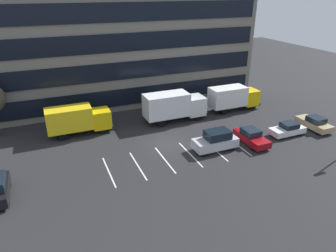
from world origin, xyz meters
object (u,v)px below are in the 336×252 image
(box_truck_yellow, at_px, (233,97))
(box_truck_white, at_px, (174,105))
(box_truck_yellow_all, at_px, (78,119))
(sedan_tan, at_px, (314,123))
(sedan_maroon, at_px, (251,137))
(sedan_white, at_px, (288,129))
(suv_silver, at_px, (216,141))

(box_truck_yellow, relative_size, box_truck_white, 0.90)
(box_truck_white, bearing_deg, box_truck_yellow_all, 176.53)
(box_truck_yellow, height_order, sedan_tan, box_truck_yellow)
(box_truck_yellow_all, relative_size, sedan_maroon, 1.63)
(sedan_maroon, bearing_deg, sedan_tan, 1.13)
(box_truck_yellow_all, relative_size, sedan_white, 1.75)
(sedan_maroon, height_order, suv_silver, suv_silver)
(sedan_white, xyz_separation_m, sedan_tan, (4.13, 0.09, 0.04))
(box_truck_yellow, relative_size, sedan_maroon, 1.63)
(box_truck_white, bearing_deg, sedan_white, -40.22)
(box_truck_white, xyz_separation_m, sedan_maroon, (5.30, -8.89, -1.33))
(box_truck_white, distance_m, sedan_tan, 17.00)
(box_truck_white, height_order, suv_silver, box_truck_white)
(box_truck_yellow_all, height_order, sedan_maroon, box_truck_yellow_all)
(suv_silver, bearing_deg, box_truck_white, 96.55)
(box_truck_yellow, height_order, sedan_maroon, box_truck_yellow)
(sedan_maroon, bearing_deg, suv_silver, 176.35)
(box_truck_yellow_all, xyz_separation_m, suv_silver, (12.65, -9.32, -0.86))
(box_truck_yellow_all, height_order, box_truck_white, box_truck_white)
(box_truck_yellow, xyz_separation_m, sedan_maroon, (-3.72, -9.24, -1.14))
(box_truck_yellow, relative_size, suv_silver, 1.55)
(box_truck_white, relative_size, sedan_tan, 1.82)
(box_truck_yellow_all, distance_m, box_truck_yellow, 20.68)
(box_truck_yellow, distance_m, suv_silver, 12.06)
(box_truck_yellow_all, bearing_deg, box_truck_white, -3.47)
(box_truck_yellow_all, distance_m, sedan_white, 24.06)
(box_truck_white, height_order, sedan_white, box_truck_white)
(box_truck_white, relative_size, sedan_white, 1.93)
(suv_silver, height_order, sedan_tan, suv_silver)
(sedan_white, distance_m, sedan_tan, 4.13)
(box_truck_yellow, height_order, suv_silver, box_truck_yellow)
(sedan_maroon, height_order, sedan_white, sedan_maroon)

